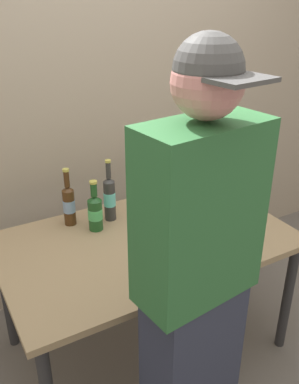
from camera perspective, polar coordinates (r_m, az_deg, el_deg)
ground_plane at (r=2.54m, az=-0.39°, el=-19.86°), size 8.00×8.00×0.00m
desk at (r=2.13m, az=-0.44°, el=-7.87°), size 1.43×0.88×0.71m
laptop at (r=2.31m, az=5.48°, el=-1.76°), size 0.39×0.37×0.21m
beer_bottle_green at (r=2.21m, az=-5.46°, el=-0.71°), size 0.06×0.06×0.34m
beer_bottle_dark at (r=2.20m, az=-10.92°, el=-1.57°), size 0.06×0.06×0.31m
beer_bottle_brown at (r=2.14m, az=-7.42°, el=-2.63°), size 0.07×0.07×0.27m
person_figure at (r=1.47m, az=6.22°, el=-13.65°), size 0.42×0.30×1.73m
back_wall at (r=2.51m, az=-9.06°, el=13.56°), size 6.00×0.10×2.60m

